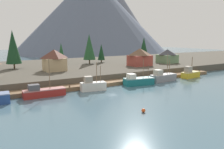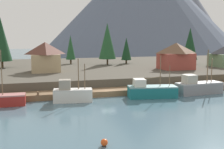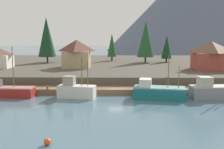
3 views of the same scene
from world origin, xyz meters
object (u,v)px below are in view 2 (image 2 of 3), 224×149
Objects in this scene: fishing_boat_white at (72,94)px; conifer_back_right at (107,41)px; house_red at (176,56)px; fishing_boat_teal at (151,91)px; conifer_mid_left at (126,49)px; house_tan at (45,57)px; conifer_near_left at (1,39)px; conifer_mid_right at (190,44)px; fishing_boat_grey at (198,87)px; conifer_back_left at (71,47)px; channel_buoy at (104,142)px.

conifer_back_right is (15.20, 33.59, 8.02)m from fishing_boat_white.
house_red is (28.54, 17.75, 4.55)m from fishing_boat_white.
fishing_boat_teal is at bearing -129.03° from house_red.
conifer_mid_left reaches higher than house_red.
house_tan is 0.52× the size of conifer_near_left.
house_tan is 42.29m from conifer_mid_right.
fishing_boat_grey is 0.75× the size of conifer_back_right.
house_tan is at bearing -48.55° from conifer_near_left.
conifer_back_right reaches higher than conifer_back_left.
conifer_near_left is (-36.64, 33.23, 8.63)m from fishing_boat_grey.
conifer_mid_right is at bearing -5.56° from conifer_near_left.
channel_buoy is at bearing -80.33° from fishing_boat_white.
conifer_near_left reaches higher than house_tan.
conifer_back_right is at bearing 1.00° from conifer_near_left.
fishing_boat_grey is 0.68× the size of conifer_near_left.
conifer_near_left reaches higher than fishing_boat_teal.
fishing_boat_white is at bearing -148.12° from house_red.
channel_buoy is (0.28, -19.59, -0.95)m from fishing_boat_white.
conifer_mid_right is 24.20m from conifer_back_right.
conifer_mid_left is at bearing 157.22° from conifer_mid_right.
conifer_near_left is 18.64× the size of channel_buoy.
conifer_back_left is at bearing 137.21° from house_red.
conifer_back_left reaches higher than house_tan.
house_red is 21.00m from conifer_back_right.
conifer_back_right is at bearing 166.70° from conifer_mid_right.
fishing_boat_white is 19.61m from channel_buoy.
fishing_boat_white is 0.81× the size of fishing_boat_teal.
conifer_mid_right reaches higher than fishing_boat_teal.
fishing_boat_white is at bearing -121.47° from conifer_mid_left.
conifer_back_right is (-6.37, -1.64, 2.36)m from conifer_mid_left.
conifer_back_left is (18.66, 6.11, -2.51)m from conifer_near_left.
conifer_back_right reaches higher than fishing_boat_white.
house_tan is 0.80× the size of conifer_back_left.
conifer_mid_right is (15.40, 28.16, 7.22)m from fishing_boat_grey.
house_tan is at bearing -146.03° from conifer_back_right.
fishing_boat_grey is 1.31× the size of house_tan.
fishing_boat_white is 0.59× the size of conifer_back_right.
channel_buoy is (-14.92, -53.18, -8.97)m from conifer_back_right.
house_tan is (-31.48, 3.62, 0.14)m from house_red.
conifer_back_left is 11.49m from conifer_back_right.
conifer_near_left is 1.66× the size of conifer_mid_left.
conifer_mid_right is (17.17, -7.21, 1.54)m from conifer_mid_left.
fishing_boat_grey is 1.11× the size of house_red.
conifer_back_right is at bearing 74.33° from channel_buoy.
conifer_mid_left is 16.70m from conifer_back_left.
fishing_boat_teal is 0.82× the size of conifer_mid_right.
conifer_mid_right is 35.22m from conifer_back_left.
conifer_mid_right is 15.19× the size of channel_buoy.
house_red is 11.52× the size of channel_buoy.
fishing_boat_white is 37.73m from conifer_back_right.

